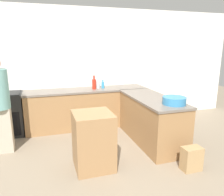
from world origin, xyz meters
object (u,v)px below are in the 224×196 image
(island_table, at_px, (93,141))
(paper_bag, at_px, (192,159))
(hot_sauce_bottle, at_px, (94,84))
(dish_soap_bottle, at_px, (103,85))
(vinegar_bottle_clear, at_px, (98,83))
(mixing_bowl, at_px, (174,101))
(range_oven, at_px, (5,114))

(island_table, xyz_separation_m, paper_bag, (1.39, -0.54, -0.25))
(paper_bag, bearing_deg, hot_sauce_bottle, 113.17)
(island_table, distance_m, dish_soap_bottle, 1.95)
(vinegar_bottle_clear, xyz_separation_m, dish_soap_bottle, (0.11, -0.03, -0.04))
(mixing_bowl, distance_m, hot_sauce_bottle, 1.95)
(range_oven, height_order, dish_soap_bottle, dish_soap_bottle)
(range_oven, relative_size, vinegar_bottle_clear, 3.14)
(vinegar_bottle_clear, distance_m, dish_soap_bottle, 0.12)
(island_table, relative_size, dish_soap_bottle, 4.45)
(mixing_bowl, relative_size, hot_sauce_bottle, 1.26)
(island_table, xyz_separation_m, hot_sauce_bottle, (0.42, 1.73, 0.57))
(vinegar_bottle_clear, bearing_deg, paper_bag, -69.78)
(mixing_bowl, distance_m, paper_bag, 0.96)
(range_oven, bearing_deg, dish_soap_bottle, -0.92)
(range_oven, height_order, mixing_bowl, mixing_bowl)
(range_oven, distance_m, dish_soap_bottle, 2.18)
(mixing_bowl, height_order, paper_bag, mixing_bowl)
(mixing_bowl, bearing_deg, island_table, -178.47)
(range_oven, height_order, vinegar_bottle_clear, vinegar_bottle_clear)
(dish_soap_bottle, distance_m, hot_sauce_bottle, 0.22)
(dish_soap_bottle, bearing_deg, island_table, -109.82)
(dish_soap_bottle, height_order, paper_bag, dish_soap_bottle)
(range_oven, relative_size, paper_bag, 2.45)
(hot_sauce_bottle, bearing_deg, vinegar_bottle_clear, 33.68)
(vinegar_bottle_clear, bearing_deg, mixing_bowl, -63.58)
(dish_soap_bottle, height_order, hot_sauce_bottle, hot_sauce_bottle)
(island_table, distance_m, mixing_bowl, 1.50)
(island_table, height_order, dish_soap_bottle, dish_soap_bottle)
(dish_soap_bottle, xyz_separation_m, paper_bag, (0.75, -2.30, -0.78))
(vinegar_bottle_clear, height_order, paper_bag, vinegar_bottle_clear)
(mixing_bowl, relative_size, vinegar_bottle_clear, 1.36)
(mixing_bowl, bearing_deg, dish_soap_bottle, 113.97)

